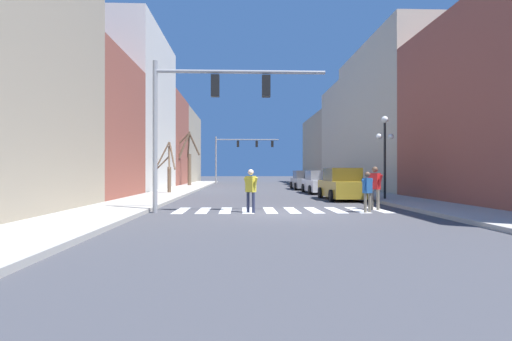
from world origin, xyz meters
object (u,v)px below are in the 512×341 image
street_tree_left_near (168,168)px  pedestrian_on_right_sidewalk (251,187)px  car_parked_right_far (319,183)px  street_tree_right_far (188,158)px  traffic_signal_far (240,148)px  pedestrian_waiting_at_curb (375,184)px  pedestrian_crossing_street (367,188)px  traffic_signal_near (206,103)px  car_parked_left_near (304,181)px  car_parked_left_mid (342,185)px  street_lamp_right_corner (385,140)px

street_tree_left_near → pedestrian_on_right_sidewalk: bearing=-66.2°
car_parked_right_far → street_tree_right_far: street_tree_right_far is taller
traffic_signal_far → car_parked_right_far: 24.25m
pedestrian_waiting_at_curb → pedestrian_crossing_street: (-0.65, -1.06, -0.13)m
street_tree_right_far → car_parked_right_far: bearing=-49.6°
traffic_signal_near → pedestrian_crossing_street: (6.23, -0.17, -3.31)m
pedestrian_on_right_sidewalk → street_tree_left_near: 13.34m
traffic_signal_near → car_parked_right_far: bearing=62.3°
pedestrian_crossing_street → street_tree_left_near: size_ratio=0.45×
pedestrian_crossing_street → pedestrian_on_right_sidewalk: size_ratio=0.94×
car_parked_left_near → pedestrian_crossing_street: car_parked_left_near is taller
pedestrian_waiting_at_curb → street_tree_left_near: (-10.53, 11.23, 0.75)m
car_parked_left_near → car_parked_left_mid: bearing=-179.7°
car_parked_left_mid → pedestrian_crossing_street: size_ratio=3.02×
street_lamp_right_corner → street_tree_right_far: bearing=122.0°
street_lamp_right_corner → pedestrian_crossing_street: street_lamp_right_corner is taller
pedestrian_on_right_sidewalk → traffic_signal_near: bearing=43.2°
pedestrian_crossing_street → pedestrian_on_right_sidewalk: pedestrian_on_right_sidewalk is taller
pedestrian_crossing_street → car_parked_left_mid: bearing=-132.5°
pedestrian_crossing_street → street_tree_right_far: size_ratio=0.28×
pedestrian_on_right_sidewalk → car_parked_left_near: bearing=-59.6°
car_parked_right_far → pedestrian_on_right_sidewalk: bearing=158.5°
traffic_signal_near → pedestrian_crossing_street: bearing=-1.5°
pedestrian_on_right_sidewalk → street_tree_left_near: size_ratio=0.48×
street_lamp_right_corner → street_tree_right_far: 24.91m
traffic_signal_near → street_lamp_right_corner: size_ratio=1.52×
car_parked_right_far → pedestrian_waiting_at_curb: (-0.12, -12.46, 0.28)m
street_lamp_right_corner → pedestrian_waiting_at_curb: street_lamp_right_corner is taller
street_lamp_right_corner → pedestrian_waiting_at_curb: bearing=-114.5°
car_parked_left_mid → pedestrian_waiting_at_curb: 5.90m
car_parked_right_far → traffic_signal_near: bearing=152.3°
car_parked_right_far → pedestrian_waiting_at_curb: 12.47m
street_lamp_right_corner → car_parked_right_far: street_lamp_right_corner is taller
street_tree_right_far → street_tree_left_near: bearing=-87.6°
street_lamp_right_corner → pedestrian_crossing_street: (-2.72, -5.59, -2.31)m
car_parked_right_far → car_parked_left_near: size_ratio=1.03×
car_parked_right_far → pedestrian_on_right_sidewalk: size_ratio=2.92×
car_parked_right_far → street_tree_left_near: street_tree_left_near is taller
street_lamp_right_corner → street_tree_right_far: street_tree_right_far is taller
car_parked_left_near → street_tree_left_near: size_ratio=1.35×
pedestrian_crossing_street → traffic_signal_near: bearing=-37.8°
street_lamp_right_corner → car_parked_left_mid: (-1.95, 1.36, -2.42)m
car_parked_left_near → pedestrian_on_right_sidewalk: same height
pedestrian_waiting_at_curb → pedestrian_on_right_sidewalk: size_ratio=1.07×
pedestrian_crossing_street → pedestrian_on_right_sidewalk: bearing=-37.6°
car_parked_left_mid → car_parked_left_near: bearing=0.3°
traffic_signal_near → pedestrian_waiting_at_curb: 7.64m
car_parked_left_mid → pedestrian_on_right_sidewalk: size_ratio=2.85×
traffic_signal_far → street_lamp_right_corner: size_ratio=1.89×
car_parked_left_near → street_lamp_right_corner: bearing=-172.0°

